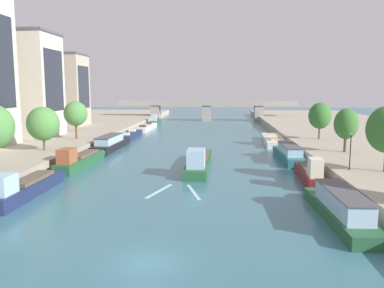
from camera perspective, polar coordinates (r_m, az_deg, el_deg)
ground_plane at (r=25.55m, az=-6.66°, el=-16.72°), size 400.00×400.00×0.00m
quay_left at (r=87.71m, az=-22.57°, el=1.04°), size 36.00×170.00×1.71m
quay_right at (r=84.06m, az=25.27°, el=0.60°), size 36.00×170.00×1.71m
barge_midriver at (r=52.42m, az=1.01°, el=-2.56°), size 3.09×17.26×3.40m
wake_behind_barge at (r=41.38m, az=-2.33°, el=-6.87°), size 5.60×5.92×0.03m
moored_boat_left_midway at (r=42.54m, az=-23.02°, el=-5.79°), size 2.44×13.61×3.09m
moored_boat_left_far at (r=56.18m, az=-15.98°, el=-2.20°), size 2.71×14.21×3.12m
moored_boat_left_end at (r=70.78m, az=-11.68°, el=0.11°), size 3.41×14.98×2.52m
moored_boat_left_lone at (r=86.70m, az=-9.02°, el=1.29°), size 3.49×15.18×2.15m
moored_boat_left_second at (r=103.20m, az=-6.62°, el=2.43°), size 2.97×16.98×2.21m
moored_boat_left_upstream at (r=116.97m, az=-5.21°, el=3.31°), size 1.65×10.14×3.21m
moored_boat_right_gap_after at (r=34.55m, az=20.63°, el=-8.59°), size 2.94×14.15×2.62m
moored_boat_right_upstream at (r=46.98m, az=16.65°, el=-4.13°), size 2.21×10.94×3.36m
moored_boat_right_lone at (r=60.59m, az=13.83°, el=-1.31°), size 2.90×14.37×2.47m
moored_boat_right_far at (r=78.78m, az=11.65°, el=0.57°), size 4.10×16.96×2.24m
tree_left_third at (r=60.92m, az=-20.75°, el=2.75°), size 4.64×4.64×6.34m
tree_left_second at (r=72.98m, az=-16.50°, el=4.23°), size 4.12×4.12×6.68m
tree_right_end_of_row at (r=59.47m, az=21.42°, el=2.72°), size 3.35×3.35×6.17m
tree_right_past_mid at (r=73.02m, az=18.04°, el=3.91°), size 3.98×3.98×6.46m
lamppost_right_bank at (r=46.78m, az=21.95°, el=-0.73°), size 0.28×0.28×4.15m
building_left_far_end at (r=81.40m, az=-24.28°, el=7.88°), size 15.71×10.27×19.30m
building_left_corner at (r=100.82m, az=-18.43°, el=7.48°), size 11.67×9.47×17.18m
bridge_far at (r=128.85m, az=2.13°, el=5.20°), size 57.72×4.40×6.59m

